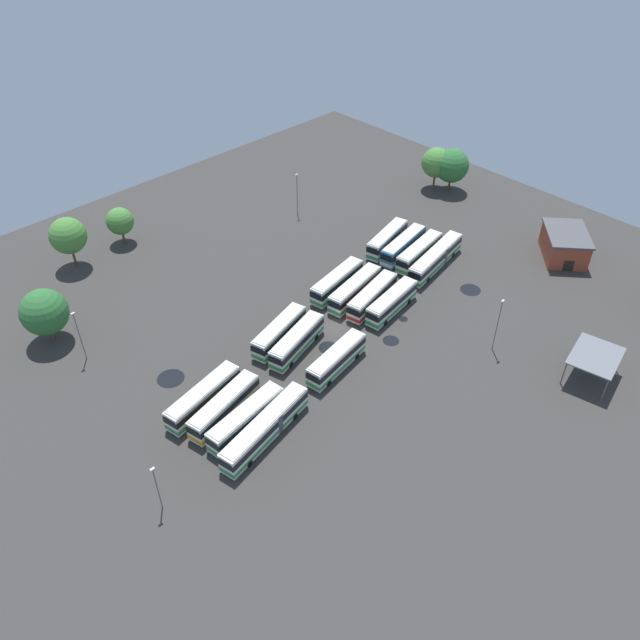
{
  "coord_description": "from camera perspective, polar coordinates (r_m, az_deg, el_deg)",
  "views": [
    {
      "loc": [
        56.33,
        54.33,
        65.41
      ],
      "look_at": [
        1.94,
        -1.69,
        1.59
      ],
      "focal_mm": 35.86,
      "sensor_mm": 36.0,
      "label": 1
    }
  ],
  "objects": [
    {
      "name": "ground_plane",
      "position": [
        102.0,
        1.44,
        -0.64
      ],
      "size": [
        129.01,
        129.01,
        0.0
      ],
      "primitive_type": "plane",
      "color": "#383533"
    },
    {
      "name": "bus_row0_slot0",
      "position": [
        120.36,
        6.02,
        7.18
      ],
      "size": [
        11.87,
        5.12,
        3.62
      ],
      "color": "silver",
      "rests_on": "ground_plane"
    },
    {
      "name": "bus_row0_slot1",
      "position": [
        118.8,
        7.45,
        6.59
      ],
      "size": [
        12.45,
        4.61,
        3.62
      ],
      "color": "teal",
      "rests_on": "ground_plane"
    },
    {
      "name": "bus_row0_slot2",
      "position": [
        117.38,
        8.84,
        6.0
      ],
      "size": [
        12.36,
        4.34,
        3.62
      ],
      "color": "silver",
      "rests_on": "ground_plane"
    },
    {
      "name": "bus_row0_slot3",
      "position": [
        116.25,
        10.29,
        5.46
      ],
      "size": [
        15.82,
        5.21,
        3.62
      ],
      "color": "silver",
      "rests_on": "ground_plane"
    },
    {
      "name": "bus_row1_slot0",
      "position": [
        108.53,
        1.53,
        3.43
      ],
      "size": [
        12.33,
        4.5,
        3.62
      ],
      "color": "silver",
      "rests_on": "ground_plane"
    },
    {
      "name": "bus_row1_slot1",
      "position": [
        106.92,
        3.12,
        2.76
      ],
      "size": [
        12.67,
        4.69,
        3.62
      ],
      "color": "silver",
      "rests_on": "ground_plane"
    },
    {
      "name": "bus_row1_slot2",
      "position": [
        105.55,
        4.68,
        2.12
      ],
      "size": [
        12.25,
        4.86,
        3.62
      ],
      "color": "silver",
      "rests_on": "ground_plane"
    },
    {
      "name": "bus_row1_slot3",
      "position": [
        104.56,
        6.41,
        1.58
      ],
      "size": [
        11.79,
        4.12,
        3.62
      ],
      "color": "silver",
      "rests_on": "ground_plane"
    },
    {
      "name": "bus_row2_slot0",
      "position": [
        98.3,
        -3.65,
        -1.08
      ],
      "size": [
        11.79,
        5.4,
        3.62
      ],
      "color": "silver",
      "rests_on": "ground_plane"
    },
    {
      "name": "bus_row2_slot1",
      "position": [
        96.57,
        -2.08,
        -1.89
      ],
      "size": [
        11.99,
        5.46,
        3.62
      ],
      "color": "silver",
      "rests_on": "ground_plane"
    },
    {
      "name": "bus_row2_slot3",
      "position": [
        93.52,
        1.48,
        -3.52
      ],
      "size": [
        11.76,
        4.26,
        3.62
      ],
      "color": "silver",
      "rests_on": "ground_plane"
    },
    {
      "name": "bus_row3_slot0",
      "position": [
        89.46,
        -10.36,
        -6.8
      ],
      "size": [
        12.83,
        4.81,
        3.62
      ],
      "color": "silver",
      "rests_on": "ground_plane"
    },
    {
      "name": "bus_row3_slot1",
      "position": [
        87.78,
        -8.54,
        -7.66
      ],
      "size": [
        12.41,
        5.06,
        3.62
      ],
      "color": "silver",
      "rests_on": "ground_plane"
    },
    {
      "name": "bus_row3_slot2",
      "position": [
        85.93,
        -6.61,
        -8.74
      ],
      "size": [
        12.64,
        4.1,
        3.62
      ],
      "color": "silver",
      "rests_on": "ground_plane"
    },
    {
      "name": "bus_row3_slot3",
      "position": [
        84.61,
        -4.89,
        -9.57
      ],
      "size": [
        15.82,
        5.52,
        3.62
      ],
      "color": "silver",
      "rests_on": "ground_plane"
    },
    {
      "name": "depot_building",
      "position": [
        125.23,
        21.0,
        6.32
      ],
      "size": [
        12.57,
        12.26,
        5.05
      ],
      "color": "#99422D",
      "rests_on": "ground_plane"
    },
    {
      "name": "maintenance_shelter",
      "position": [
        98.88,
        23.39,
        -3.01
      ],
      "size": [
        9.06,
        7.79,
        4.27
      ],
      "color": "slate",
      "rests_on": "ground_plane"
    },
    {
      "name": "lamp_post_far_corner",
      "position": [
        99.75,
        -20.7,
        -1.19
      ],
      "size": [
        0.56,
        0.28,
        8.71
      ],
      "color": "slate",
      "rests_on": "ground_plane"
    },
    {
      "name": "lamp_post_mid_lot",
      "position": [
        98.3,
        15.58,
        -0.29
      ],
      "size": [
        0.56,
        0.28,
        9.38
      ],
      "color": "slate",
      "rests_on": "ground_plane"
    },
    {
      "name": "lamp_post_near_entrance",
      "position": [
        129.42,
        -2.06,
        11.3
      ],
      "size": [
        0.56,
        0.28,
        8.75
      ],
      "color": "slate",
      "rests_on": "ground_plane"
    },
    {
      "name": "lamp_post_by_building",
      "position": [
        78.18,
        -14.35,
        -14.2
      ],
      "size": [
        0.56,
        0.28,
        7.37
      ],
      "color": "slate",
      "rests_on": "ground_plane"
    },
    {
      "name": "tree_west_edge",
      "position": [
        104.94,
        -23.4,
        0.65
      ],
      "size": [
        7.24,
        7.24,
        9.01
      ],
      "color": "brown",
      "rests_on": "ground_plane"
    },
    {
      "name": "tree_northwest",
      "position": [
        140.85,
        11.69,
        13.35
      ],
      "size": [
        7.12,
        7.12,
        9.23
      ],
      "color": "brown",
      "rests_on": "ground_plane"
    },
    {
      "name": "tree_east_edge",
      "position": [
        140.94,
        10.34,
        13.65
      ],
      "size": [
        6.28,
        6.28,
        9.06
      ],
      "color": "brown",
      "rests_on": "ground_plane"
    },
    {
      "name": "tree_south_edge",
      "position": [
        120.81,
        -21.58,
        7.01
      ],
      "size": [
        6.48,
        6.48,
        9.52
      ],
      "color": "brown",
      "rests_on": "ground_plane"
    },
    {
      "name": "tree_north_edge",
      "position": [
        125.76,
        -17.43,
        8.41
      ],
      "size": [
        5.1,
        5.1,
        7.11
      ],
      "color": "brown",
      "rests_on": "ground_plane"
    },
    {
      "name": "puddle_near_shelter",
      "position": [
        112.82,
        13.27,
        2.63
      ],
      "size": [
        3.56,
        3.56,
        0.01
      ],
      "primitive_type": "cylinder",
      "color": "black",
      "rests_on": "ground_plane"
    },
    {
      "name": "puddle_back_corner",
      "position": [
        100.05,
        6.34,
        -1.86
      ],
      "size": [
        2.58,
        2.58,
        0.01
      ],
      "primitive_type": "cylinder",
      "color": "black",
      "rests_on": "ground_plane"
    },
    {
      "name": "puddle_centre_drain",
      "position": [
        98.24,
        0.76,
        -2.49
      ],
      "size": [
        3.05,
        3.05,
        0.01
      ],
      "primitive_type": "cylinder",
      "color": "black",
      "rests_on": "ground_plane"
    },
    {
      "name": "puddle_front_lane",
      "position": [
        95.82,
        -13.18,
        -5.1
      ],
      "size": [
        4.03,
        4.03,
        0.01
      ],
      "primitive_type": "cylinder",
      "color": "black",
      "rests_on": "ground_plane"
    },
    {
      "name": "puddle_between_rows",
      "position": [
        104.42,
        7.44,
        0.08
      ],
      "size": [
        1.48,
        1.48,
        0.01
      ],
      "primitive_type": "cylinder",
      "color": "black",
      "rests_on": "ground_plane"
    }
  ]
}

